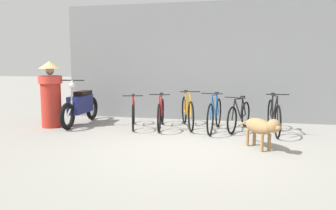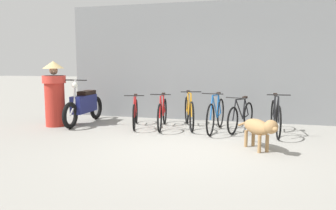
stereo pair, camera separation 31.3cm
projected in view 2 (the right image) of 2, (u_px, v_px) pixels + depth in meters
The scene contains 11 objects.
ground_plane at pixel (186, 149), 5.87m from camera, with size 60.00×60.00×0.00m, color gray.
shop_wall_back at pixel (211, 62), 8.69m from camera, with size 7.87×0.20×3.13m.
bicycle_0 at pixel (135, 113), 7.86m from camera, with size 0.57×1.51×0.80m.
bicycle_1 at pixel (162, 113), 7.73m from camera, with size 0.46×1.67×0.84m.
bicycle_2 at pixel (189, 112), 7.76m from camera, with size 0.62×1.69×0.90m.
bicycle_3 at pixel (216, 115), 7.35m from camera, with size 0.46×1.73×0.89m.
bicycle_4 at pixel (241, 116), 7.41m from camera, with size 0.59×1.55×0.79m.
bicycle_5 at pixel (276, 117), 7.02m from camera, with size 0.46×1.72×0.90m.
motorcycle at pixel (84, 106), 8.29m from camera, with size 0.58×2.03×1.14m.
stray_dog at pixel (259, 128), 5.70m from camera, with size 0.74×1.05×0.60m.
person_in_robes at pixel (55, 93), 7.93m from camera, with size 0.70×0.70×1.58m.
Camera 2 is at (1.16, -5.62, 1.51)m, focal length 35.00 mm.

